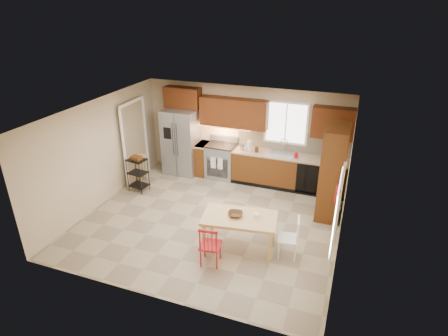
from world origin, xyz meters
The scene contains 33 objects.
floor centered at (0.00, 0.00, 0.00)m, with size 5.50×5.50×0.00m, color tan.
ceiling centered at (0.00, 0.00, 2.50)m, with size 5.50×5.00×0.02m, color silver.
wall_back centered at (0.00, 2.50, 1.25)m, with size 5.50×0.02×2.50m, color #CCB793.
wall_front centered at (0.00, -2.50, 1.25)m, with size 5.50×0.02×2.50m, color #CCB793.
wall_left centered at (-2.75, 0.00, 1.25)m, with size 0.02×5.00×2.50m, color #CCB793.
wall_right centered at (2.75, 0.00, 1.25)m, with size 0.02×5.00×2.50m, color #CCB793.
refrigerator centered at (-1.70, 2.12, 0.91)m, with size 0.92×0.75×1.82m, color gray.
range_stove centered at (-0.55, 2.19, 0.46)m, with size 0.76×0.63×0.92m, color gray.
base_cabinet_narrow centered at (-1.10, 2.20, 0.45)m, with size 0.30×0.60×0.90m, color #592B10.
base_cabinet_run centered at (1.29, 2.20, 0.45)m, with size 2.92×0.60×0.90m, color #592B10.
dishwasher centered at (1.85, 1.91, 0.45)m, with size 0.60×0.02×0.78m, color black.
backsplash centered at (1.29, 2.48, 1.18)m, with size 2.92×0.03×0.55m, color beige.
upper_over_fridge centered at (-1.70, 2.33, 2.10)m, with size 1.00×0.35×0.55m, color #57280E.
upper_left_block centered at (-0.25, 2.33, 1.83)m, with size 1.80×0.35×0.75m, color #57280E.
upper_right_block centered at (2.25, 2.33, 1.83)m, with size 1.00×0.35×0.75m, color #57280E.
window_back centered at (1.10, 2.48, 1.65)m, with size 1.12×0.04×1.12m, color white.
sink centered at (1.10, 2.20, 0.86)m, with size 0.62×0.46×0.16m, color gray.
undercab_glow centered at (-0.55, 2.30, 1.43)m, with size 1.60×0.30×0.01m, color #FFBF66.
soap_bottle centered at (1.48, 2.10, 1.00)m, with size 0.09×0.09×0.19m, color #AC0B13.
paper_towel centered at (0.25, 2.15, 1.04)m, with size 0.12×0.12×0.28m, color white.
canister_steel centered at (0.05, 2.15, 0.99)m, with size 0.11×0.11×0.18m, color gray.
canister_wood centered at (0.45, 2.12, 0.97)m, with size 0.10×0.10×0.14m, color #492C13.
pantry centered at (2.43, 1.20, 1.05)m, with size 0.50×0.95×2.10m, color #592B10.
fire_extinguisher centered at (2.63, 0.15, 1.10)m, with size 0.12×0.12×0.36m, color #AC0B13.
window_right centered at (2.68, -1.15, 1.45)m, with size 0.04×1.02×1.32m, color white.
doorway centered at (-2.67, 1.30, 1.05)m, with size 0.04×0.95×2.10m, color #8C7A59.
dining_table centered at (0.90, -0.70, 0.35)m, with size 1.42×0.80×0.69m, color #D9B36C, non-canonical shape.
chair_red centered at (0.55, -1.35, 0.42)m, with size 0.39×0.39×0.84m, color #B21B1E, non-canonical shape.
chair_white centered at (1.85, -0.65, 0.42)m, with size 0.39×0.39×0.84m, color white, non-canonical shape.
table_bowl centered at (0.82, -0.70, 0.70)m, with size 0.29×0.29×0.07m, color #492C13.
table_jar centered at (1.22, -0.61, 0.73)m, with size 0.09×0.09×0.11m, color white.
bar_stool centered at (-2.50, 1.27, 0.35)m, with size 0.34×0.34×0.70m, color #D9B36C, non-canonical shape.
utility_cart centered at (-2.25, 0.69, 0.46)m, with size 0.46×0.35×0.91m, color black, non-canonical shape.
Camera 1 is at (2.73, -6.58, 4.59)m, focal length 30.00 mm.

